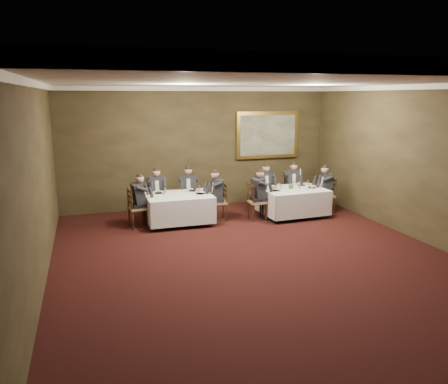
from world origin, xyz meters
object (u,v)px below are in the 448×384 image
diner_main_endleft (257,201)px  centerpiece (291,185)px  table_main (293,200)px  diner_sec_backright (189,196)px  diner_sec_endright (218,201)px  chair_main_endleft (257,209)px  diner_sec_backleft (157,198)px  chair_sec_endright (219,210)px  chair_sec_endleft (138,216)px  chair_main_backleft (264,200)px  diner_main_endright (326,195)px  chair_sec_backright (189,204)px  table_second (179,207)px  chair_main_endright (326,203)px  diner_main_backleft (264,193)px  diner_main_backright (292,190)px  diner_sec_endleft (138,207)px  chair_sec_backleft (157,206)px  candlestick (300,181)px  chair_main_backright (292,198)px  painting (268,135)px

diner_main_endleft → centerpiece: diner_main_endleft is taller
table_main → diner_sec_backright: 2.88m
diner_sec_endright → chair_main_endleft: bearing=-99.9°
diner_sec_backleft → chair_sec_endright: (1.51, -0.86, -0.23)m
diner_main_endleft → chair_sec_endleft: size_ratio=1.35×
chair_main_backleft → diner_main_endright: size_ratio=0.74×
table_main → chair_main_endleft: 1.10m
chair_main_backleft → chair_sec_backright: 2.18m
table_second → diner_sec_backright: diner_sec_backright is taller
chair_sec_backright → chair_main_endright: bearing=178.5°
diner_main_backleft → diner_main_endright: bearing=144.0°
diner_main_backright → chair_main_endright: bearing=138.5°
chair_main_endleft → diner_sec_endright: bearing=-106.2°
chair_main_endleft → diner_sec_endright: (-0.99, 0.27, 0.23)m
table_main → diner_sec_endright: 2.09m
diner_main_backright → chair_sec_endright: bearing=25.4°
chair_main_endright → diner_sec_endleft: (-5.26, 0.19, 0.23)m
diner_sec_endleft → chair_main_endleft: bearing=76.7°
chair_sec_backleft → chair_sec_backright: 0.90m
table_second → candlestick: (3.36, -0.17, 0.52)m
table_main → chair_sec_backleft: bearing=163.0°
diner_main_backleft → chair_main_backright: diner_main_backleft is taller
chair_sec_endleft → diner_main_backright: bearing=90.0°
table_main → diner_main_endright: 1.07m
table_second → chair_main_endright: size_ratio=1.69×
diner_main_endleft → diner_sec_endleft: size_ratio=1.00×
diner_sec_backleft → diner_sec_endleft: (-0.61, -0.85, 0.00)m
chair_main_backleft → chair_sec_endleft: (-3.69, -0.63, 0.00)m
chair_main_backright → diner_sec_endright: bearing=25.5°
chair_sec_endleft → painting: bearing=102.9°
chair_main_endright → candlestick: candlestick is taller
chair_main_endright → diner_sec_backright: diner_sec_backright is taller
table_main → diner_sec_backleft: bearing=163.2°
diner_sec_backright → chair_sec_endright: (0.61, -0.86, -0.23)m
table_main → diner_main_backright: (0.42, 0.89, 0.06)m
table_second → diner_sec_backleft: size_ratio=1.26×
chair_sec_endright → chair_sec_endleft: same height
chair_sec_endleft → diner_sec_endleft: 0.23m
diner_main_backright → chair_sec_backleft: (-3.99, 0.20, -0.23)m
diner_main_endleft → diner_main_endright: 2.15m
chair_main_backright → diner_sec_endright: diner_sec_endright is taller
chair_sec_backleft → table_main: bearing=160.8°
chair_main_backleft → chair_main_endleft: same height
diner_sec_backleft → table_main: bearing=160.9°
chair_sec_endleft → table_main: bearing=78.8°
diner_sec_backright → candlestick: diner_sec_backright is taller
table_main → chair_main_backleft: (-0.50, 0.86, -0.17)m
diner_sec_backleft → chair_sec_backleft: bearing=-90.0°
painting → candlestick: bearing=-82.7°
chair_main_backleft → chair_main_backright: (0.92, 0.04, 0.00)m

